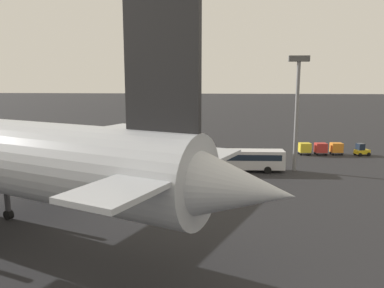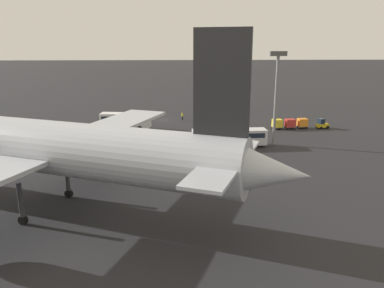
{
  "view_description": "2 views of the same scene",
  "coord_description": "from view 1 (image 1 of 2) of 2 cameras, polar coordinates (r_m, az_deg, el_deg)",
  "views": [
    {
      "loc": [
        -10.47,
        75.87,
        12.72
      ],
      "look_at": [
        -6.1,
        27.93,
        4.55
      ],
      "focal_mm": 35.0,
      "sensor_mm": 36.0,
      "label": 1
    },
    {
      "loc": [
        -3.08,
        85.67,
        17.55
      ],
      "look_at": [
        -5.63,
        28.86,
        2.01
      ],
      "focal_mm": 35.0,
      "sensor_mm": 36.0,
      "label": 2
    }
  ],
  "objects": [
    {
      "name": "ground_plane",
      "position": [
        77.64,
        -2.62,
        0.19
      ],
      "size": [
        600.0,
        600.0,
        0.0
      ],
      "primitive_type": "plane",
      "color": "#232326"
    },
    {
      "name": "baggage_tug",
      "position": [
        70.58,
        24.41,
        -0.85
      ],
      "size": [
        2.68,
        2.22,
        2.1
      ],
      "rotation": [
        0.0,
        0.0,
        0.3
      ],
      "color": "gold",
      "rests_on": "ground"
    },
    {
      "name": "light_pole",
      "position": [
        54.24,
        15.73,
        6.38
      ],
      "size": [
        2.8,
        0.7,
        16.09
      ],
      "color": "slate",
      "rests_on": "ground"
    },
    {
      "name": "shuttle_bus_near",
      "position": [
        70.03,
        -9.55,
        0.68
      ],
      "size": [
        10.5,
        3.9,
        3.33
      ],
      "rotation": [
        0.0,
        0.0,
        -0.12
      ],
      "color": "white",
      "rests_on": "ground"
    },
    {
      "name": "shuttle_bus_far",
      "position": [
        53.44,
        7.08,
        -2.2
      ],
      "size": [
        12.89,
        3.55,
        3.04
      ],
      "rotation": [
        0.0,
        0.0,
        0.05
      ],
      "color": "silver",
      "rests_on": "ground"
    },
    {
      "name": "cargo_cart_orange",
      "position": [
        69.6,
        21.15,
        -0.56
      ],
      "size": [
        2.13,
        1.84,
        2.06
      ],
      "rotation": [
        0.0,
        0.0,
        0.08
      ],
      "color": "#38383D",
      "rests_on": "ground"
    },
    {
      "name": "worker_person",
      "position": [
        76.94,
        0.82,
        0.77
      ],
      "size": [
        0.38,
        0.38,
        1.74
      ],
      "color": "#1E1E2D",
      "rests_on": "ground"
    },
    {
      "name": "cargo_cart_red",
      "position": [
        68.49,
        19.03,
        -0.59
      ],
      "size": [
        2.13,
        1.84,
        2.06
      ],
      "rotation": [
        0.0,
        0.0,
        0.08
      ],
      "color": "#38383D",
      "rests_on": "ground"
    },
    {
      "name": "cargo_cart_yellow",
      "position": [
        67.76,
        16.8,
        -0.58
      ],
      "size": [
        2.13,
        1.84,
        2.06
      ],
      "rotation": [
        0.0,
        0.0,
        0.08
      ],
      "color": "#38383D",
      "rests_on": "ground"
    }
  ]
}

